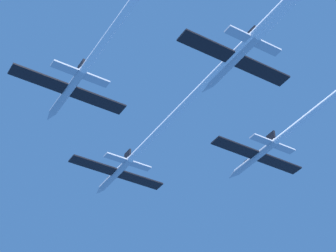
# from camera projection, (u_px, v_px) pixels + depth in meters

# --- Properties ---
(jet_lead) EXTENTS (18.25, 68.06, 3.02)m
(jet_lead) POSITION_uv_depth(u_px,v_px,m) (176.00, 113.00, 95.21)
(jet_lead) COLOR #B2BAC6
(jet_right_wing) EXTENTS (18.25, 63.85, 3.02)m
(jet_right_wing) POSITION_uv_depth(u_px,v_px,m) (332.00, 97.00, 92.16)
(jet_right_wing) COLOR #B2BAC6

